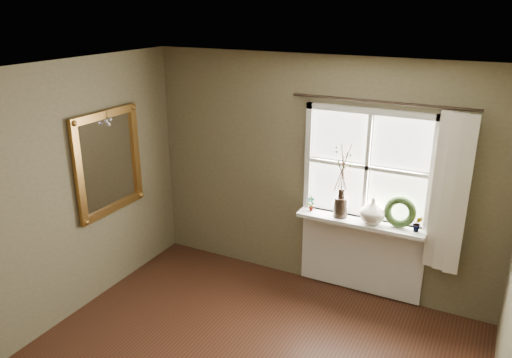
{
  "coord_description": "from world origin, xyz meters",
  "views": [
    {
      "loc": [
        1.76,
        -2.66,
        3.1
      ],
      "look_at": [
        -0.4,
        1.55,
        1.41
      ],
      "focal_mm": 35.0,
      "sensor_mm": 36.0,
      "label": 1
    }
  ],
  "objects_px": {
    "dark_jug": "(341,207)",
    "wreath": "(400,215)",
    "cream_vase": "(373,210)",
    "gilt_mirror": "(109,162)"
  },
  "relations": [
    {
      "from": "gilt_mirror",
      "to": "dark_jug",
      "type": "bearing_deg",
      "value": 23.15
    },
    {
      "from": "cream_vase",
      "to": "wreath",
      "type": "height_order",
      "value": "wreath"
    },
    {
      "from": "cream_vase",
      "to": "wreath",
      "type": "xyz_separation_m",
      "value": [
        0.27,
        0.04,
        -0.02
      ]
    },
    {
      "from": "dark_jug",
      "to": "cream_vase",
      "type": "xyz_separation_m",
      "value": [
        0.34,
        0.0,
        0.03
      ]
    },
    {
      "from": "cream_vase",
      "to": "wreath",
      "type": "distance_m",
      "value": 0.27
    },
    {
      "from": "dark_jug",
      "to": "wreath",
      "type": "distance_m",
      "value": 0.61
    },
    {
      "from": "dark_jug",
      "to": "cream_vase",
      "type": "relative_size",
      "value": 0.79
    },
    {
      "from": "cream_vase",
      "to": "gilt_mirror",
      "type": "bearing_deg",
      "value": -159.62
    },
    {
      "from": "wreath",
      "to": "gilt_mirror",
      "type": "relative_size",
      "value": 0.29
    },
    {
      "from": "dark_jug",
      "to": "cream_vase",
      "type": "bearing_deg",
      "value": 0.0
    }
  ]
}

